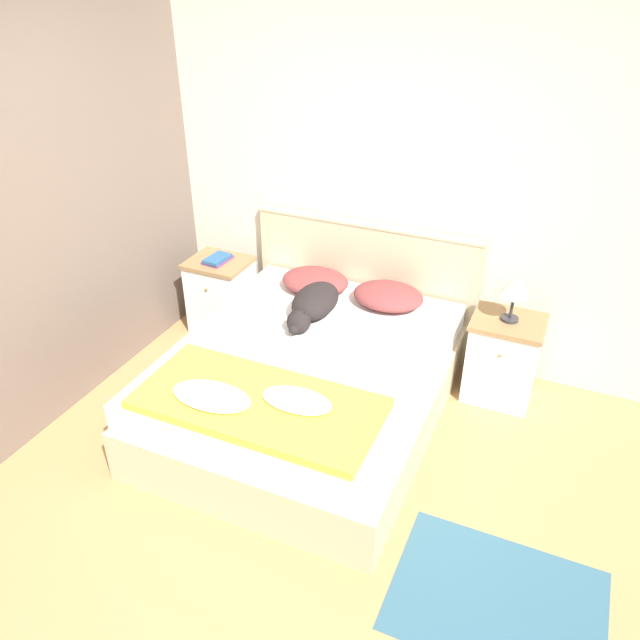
{
  "coord_description": "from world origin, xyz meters",
  "views": [
    {
      "loc": [
        1.23,
        -1.81,
        2.63
      ],
      "look_at": [
        -0.13,
        1.26,
        0.62
      ],
      "focal_mm": 35.0,
      "sensor_mm": 36.0,
      "label": 1
    }
  ],
  "objects_px": {
    "bed": "(308,384)",
    "nightstand_right": "(502,358)",
    "nightstand_left": "(221,295)",
    "book_stack": "(217,259)",
    "pillow_left": "(315,281)",
    "pillow_right": "(388,296)",
    "dog": "(314,304)",
    "table_lamp": "(515,287)"
  },
  "relations": [
    {
      "from": "bed",
      "to": "nightstand_right",
      "type": "xyz_separation_m",
      "value": [
        1.08,
        0.73,
        0.04
      ]
    },
    {
      "from": "nightstand_left",
      "to": "nightstand_right",
      "type": "height_order",
      "value": "same"
    },
    {
      "from": "nightstand_right",
      "to": "book_stack",
      "type": "bearing_deg",
      "value": -179.68
    },
    {
      "from": "pillow_left",
      "to": "book_stack",
      "type": "distance_m",
      "value": 0.81
    },
    {
      "from": "nightstand_left",
      "to": "pillow_right",
      "type": "distance_m",
      "value": 1.39
    },
    {
      "from": "pillow_right",
      "to": "dog",
      "type": "distance_m",
      "value": 0.53
    },
    {
      "from": "pillow_right",
      "to": "bed",
      "type": "bearing_deg",
      "value": -110.61
    },
    {
      "from": "bed",
      "to": "book_stack",
      "type": "bearing_deg",
      "value": 146.31
    },
    {
      "from": "bed",
      "to": "nightstand_left",
      "type": "relative_size",
      "value": 3.29
    },
    {
      "from": "nightstand_left",
      "to": "table_lamp",
      "type": "height_order",
      "value": "table_lamp"
    },
    {
      "from": "nightstand_left",
      "to": "dog",
      "type": "height_order",
      "value": "dog"
    },
    {
      "from": "dog",
      "to": "table_lamp",
      "type": "bearing_deg",
      "value": 16.05
    },
    {
      "from": "table_lamp",
      "to": "bed",
      "type": "bearing_deg",
      "value": -145.9
    },
    {
      "from": "pillow_right",
      "to": "dog",
      "type": "bearing_deg",
      "value": -139.73
    },
    {
      "from": "dog",
      "to": "nightstand_right",
      "type": "bearing_deg",
      "value": 15.97
    },
    {
      "from": "nightstand_right",
      "to": "dog",
      "type": "distance_m",
      "value": 1.3
    },
    {
      "from": "pillow_left",
      "to": "table_lamp",
      "type": "bearing_deg",
      "value": 0.3
    },
    {
      "from": "bed",
      "to": "dog",
      "type": "bearing_deg",
      "value": 108.76
    },
    {
      "from": "nightstand_left",
      "to": "pillow_right",
      "type": "relative_size",
      "value": 1.22
    },
    {
      "from": "pillow_left",
      "to": "book_stack",
      "type": "bearing_deg",
      "value": -179.52
    },
    {
      "from": "dog",
      "to": "table_lamp",
      "type": "relative_size",
      "value": 2.05
    },
    {
      "from": "nightstand_right",
      "to": "pillow_right",
      "type": "height_order",
      "value": "pillow_right"
    },
    {
      "from": "nightstand_left",
      "to": "pillow_left",
      "type": "xyz_separation_m",
      "value": [
        0.81,
        -0.01,
        0.29
      ]
    },
    {
      "from": "nightstand_right",
      "to": "table_lamp",
      "type": "bearing_deg",
      "value": 90.0
    },
    {
      "from": "nightstand_right",
      "to": "nightstand_left",
      "type": "bearing_deg",
      "value": 180.0
    },
    {
      "from": "nightstand_left",
      "to": "table_lamp",
      "type": "bearing_deg",
      "value": 0.05
    },
    {
      "from": "table_lamp",
      "to": "nightstand_left",
      "type": "bearing_deg",
      "value": -179.95
    },
    {
      "from": "nightstand_left",
      "to": "pillow_right",
      "type": "bearing_deg",
      "value": -0.22
    },
    {
      "from": "pillow_right",
      "to": "book_stack",
      "type": "relative_size",
      "value": 2.04
    },
    {
      "from": "pillow_right",
      "to": "nightstand_right",
      "type": "bearing_deg",
      "value": 0.38
    },
    {
      "from": "pillow_right",
      "to": "book_stack",
      "type": "distance_m",
      "value": 1.35
    },
    {
      "from": "dog",
      "to": "book_stack",
      "type": "height_order",
      "value": "dog"
    },
    {
      "from": "bed",
      "to": "nightstand_left",
      "type": "height_order",
      "value": "nightstand_left"
    },
    {
      "from": "pillow_right",
      "to": "book_stack",
      "type": "height_order",
      "value": "pillow_right"
    },
    {
      "from": "pillow_left",
      "to": "table_lamp",
      "type": "xyz_separation_m",
      "value": [
        1.36,
        0.01,
        0.24
      ]
    },
    {
      "from": "nightstand_right",
      "to": "pillow_left",
      "type": "bearing_deg",
      "value": -179.78
    },
    {
      "from": "pillow_left",
      "to": "pillow_right",
      "type": "bearing_deg",
      "value": 0.0
    },
    {
      "from": "bed",
      "to": "pillow_left",
      "type": "xyz_separation_m",
      "value": [
        -0.27,
        0.73,
        0.33
      ]
    },
    {
      "from": "nightstand_left",
      "to": "book_stack",
      "type": "relative_size",
      "value": 2.49
    },
    {
      "from": "bed",
      "to": "pillow_right",
      "type": "distance_m",
      "value": 0.85
    },
    {
      "from": "dog",
      "to": "table_lamp",
      "type": "height_order",
      "value": "table_lamp"
    },
    {
      "from": "pillow_right",
      "to": "pillow_left",
      "type": "bearing_deg",
      "value": 180.0
    }
  ]
}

